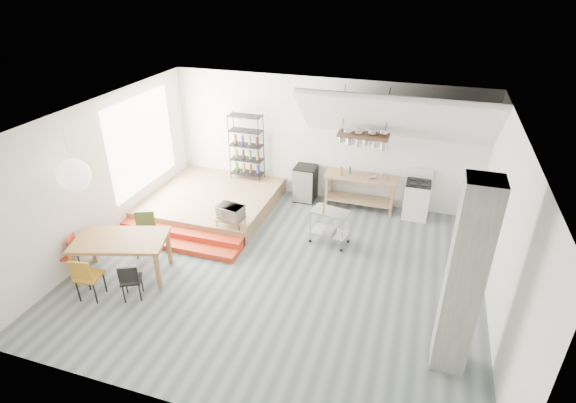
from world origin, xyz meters
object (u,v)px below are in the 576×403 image
(dining_table, at_px, (121,243))
(mini_fridge, at_px, (305,183))
(rolling_cart, at_px, (330,222))
(stove, at_px, (417,199))

(dining_table, distance_m, mini_fridge, 5.00)
(dining_table, relative_size, rolling_cart, 2.21)
(stove, xyz_separation_m, dining_table, (-5.42, -4.24, 0.27))
(rolling_cart, bearing_deg, dining_table, -135.89)
(rolling_cart, relative_size, mini_fridge, 0.95)
(mini_fridge, bearing_deg, rolling_cart, -59.73)
(dining_table, distance_m, rolling_cart, 4.38)
(mini_fridge, bearing_deg, dining_table, -120.88)
(rolling_cart, xyz_separation_m, mini_fridge, (-1.10, 1.89, -0.06))
(stove, distance_m, dining_table, 6.89)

